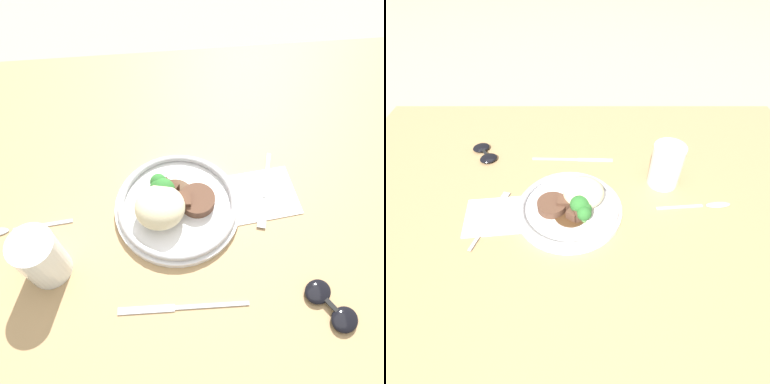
# 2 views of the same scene
# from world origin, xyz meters

# --- Properties ---
(ground_plane) EXTENTS (8.00, 8.00, 0.00)m
(ground_plane) POSITION_xyz_m (0.00, 0.00, 0.00)
(ground_plane) COLOR tan
(dining_table) EXTENTS (1.25, 0.93, 0.04)m
(dining_table) POSITION_xyz_m (0.00, 0.00, 0.02)
(dining_table) COLOR tan
(dining_table) RESTS_ON ground
(napkin) EXTENTS (0.14, 0.12, 0.00)m
(napkin) POSITION_xyz_m (-0.20, -0.03, 0.04)
(napkin) COLOR white
(napkin) RESTS_ON dining_table
(plate) EXTENTS (0.23, 0.23, 0.07)m
(plate) POSITION_xyz_m (-0.02, -0.01, 0.06)
(plate) COLOR white
(plate) RESTS_ON dining_table
(juice_glass) EXTENTS (0.07, 0.07, 0.11)m
(juice_glass) POSITION_xyz_m (0.19, 0.09, 0.09)
(juice_glass) COLOR #F4AD19
(juice_glass) RESTS_ON dining_table
(fork) EXTENTS (0.06, 0.17, 0.00)m
(fork) POSITION_xyz_m (-0.20, -0.02, 0.04)
(fork) COLOR #ADADB2
(fork) RESTS_ON napkin
(knife) EXTENTS (0.22, 0.02, 0.00)m
(knife) POSITION_xyz_m (-0.02, 0.17, 0.04)
(knife) COLOR #ADADB2
(knife) RESTS_ON dining_table
(spoon) EXTENTS (0.17, 0.03, 0.01)m
(spoon) POSITION_xyz_m (0.28, 0.00, 0.04)
(spoon) COLOR #ADADB2
(spoon) RESTS_ON dining_table
(sunglasses) EXTENTS (0.09, 0.11, 0.01)m
(sunglasses) POSITION_xyz_m (-0.27, 0.19, 0.05)
(sunglasses) COLOR black
(sunglasses) RESTS_ON dining_table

